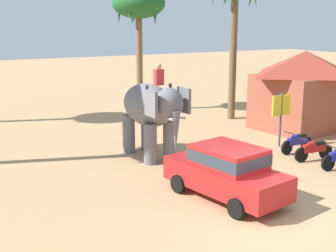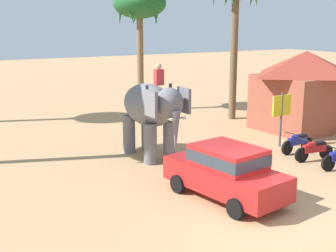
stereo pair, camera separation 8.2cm
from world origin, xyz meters
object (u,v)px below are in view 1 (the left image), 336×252
Objects in this scene: car_sedan_foreground at (226,170)px; motorcycle_end_of_row at (297,142)px; palm_tree_behind_elephant at (139,7)px; elephant_with_mahout at (151,110)px; motorcycle_far_in_row at (314,149)px; signboard_yellow at (281,109)px; roadside_hut at (304,88)px.

car_sedan_foreground reaches higher than motorcycle_end_of_row.
motorcycle_end_of_row is 13.31m from palm_tree_behind_elephant.
palm_tree_behind_elephant reaches higher than elephant_with_mahout.
motorcycle_end_of_row is (5.69, -2.40, -1.53)m from elephant_with_mahout.
motorcycle_far_in_row is (5.43, -3.58, -1.53)m from elephant_with_mahout.
signboard_yellow reaches higher than motorcycle_end_of_row.
car_sedan_foreground is at bearing -90.34° from elephant_with_mahout.
elephant_with_mahout is at bearing 167.25° from signboard_yellow.
palm_tree_behind_elephant reaches higher than roadside_hut.
signboard_yellow is at bearing 82.07° from motorcycle_far_in_row.
signboard_yellow is (0.32, 2.28, 1.22)m from motorcycle_far_in_row.
roadside_hut is at bearing 4.46° from elephant_with_mahout.
roadside_hut is 4.00m from signboard_yellow.
motorcycle_end_of_row is at bearing -82.67° from palm_tree_behind_elephant.
elephant_with_mahout is 2.16× the size of motorcycle_far_in_row.
motorcycle_end_of_row is at bearing -92.85° from signboard_yellow.
car_sedan_foreground is 0.58× the size of palm_tree_behind_elephant.
car_sedan_foreground is 1.11× the size of elephant_with_mahout.
motorcycle_end_of_row is at bearing -138.17° from roadside_hut.
motorcycle_far_in_row is at bearing 15.08° from car_sedan_foreground.
elephant_with_mahout is 5.90m from signboard_yellow.
roadside_hut reaches higher than signboard_yellow.
motorcycle_far_in_row is at bearing -131.08° from roadside_hut.
palm_tree_behind_elephant is at bearing 97.33° from motorcycle_end_of_row.
roadside_hut is at bearing 41.83° from motorcycle_end_of_row.
motorcycle_far_in_row is at bearing -97.93° from signboard_yellow.
car_sedan_foreground is at bearing -155.15° from motorcycle_end_of_row.
motorcycle_far_in_row is 1.00× the size of motorcycle_end_of_row.
signboard_yellow is (5.77, 3.75, 0.76)m from car_sedan_foreground.
car_sedan_foreground is 1.80× the size of signboard_yellow.
roadside_hut is (3.74, 4.29, 1.66)m from motorcycle_far_in_row.
roadside_hut reaches higher than car_sedan_foreground.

